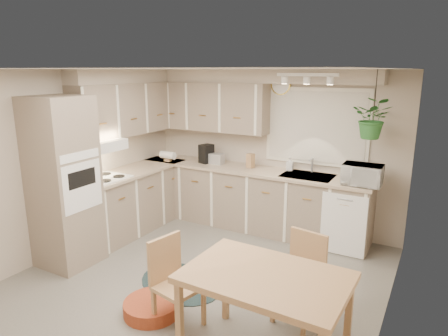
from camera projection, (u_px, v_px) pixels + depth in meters
The scene contains 35 objects.
floor at pixel (197, 281), 4.64m from camera, with size 4.20×4.20×0.00m, color slate.
ceiling at pixel (194, 69), 4.07m from camera, with size 4.20×4.20×0.00m, color silver.
wall_back at pixel (270, 149), 6.13m from camera, with size 4.00×0.04×2.40m, color #BDAE9C.
wall_front at pixel (18, 260), 2.57m from camera, with size 4.00×0.04×2.40m, color #BDAE9C.
wall_left at pixel (69, 162), 5.30m from camera, with size 0.04×4.20×2.40m, color #BDAE9C.
wall_right at pixel (392, 213), 3.41m from camera, with size 0.04×4.20×2.40m, color #BDAE9C.
base_cab_left at pixel (134, 201), 6.08m from camera, with size 0.60×1.85×0.90m, color gray.
base_cab_back at pixel (249, 199), 6.15m from camera, with size 3.60×0.60×0.90m, color gray.
counter_left at pixel (133, 171), 5.96m from camera, with size 0.64×1.89×0.04m, color tan.
counter_back at pixel (250, 170), 6.03m from camera, with size 3.64×0.64×0.04m, color tan.
oven_stack at pixel (64, 183), 4.86m from camera, with size 0.65×0.65×2.10m, color gray.
wall_oven_face at pixel (82, 186), 4.71m from camera, with size 0.02×0.56×0.58m, color white.
upper_cab_left at pixel (129, 109), 5.92m from camera, with size 0.35×2.00×0.75m, color gray.
upper_cab_back at pixel (208, 107), 6.31m from camera, with size 2.00×0.35×0.75m, color gray.
soffit_left at pixel (125, 76), 5.81m from camera, with size 0.30×2.00×0.20m, color #BDAE9C.
soffit_back at pixel (256, 76), 5.84m from camera, with size 3.60×0.30×0.20m, color #BDAE9C.
cooktop at pixel (105, 178), 5.46m from camera, with size 0.52×0.58×0.02m, color white.
range_hood at pixel (102, 146), 5.37m from camera, with size 0.40×0.60×0.14m, color white.
window_blinds at pixel (316, 127), 5.68m from camera, with size 1.40×0.02×1.00m, color white.
window_frame at pixel (316, 127), 5.69m from camera, with size 1.50×0.02×1.10m, color white.
sink at pixel (307, 179), 5.62m from camera, with size 0.70×0.48×0.10m, color #ADB1B6.
dishwasher_front at pixel (343, 225), 5.19m from camera, with size 0.58×0.01×0.83m, color white.
track_light_bar at pixel (307, 75), 5.07m from camera, with size 0.80×0.04×0.04m, color white.
wall_clock at pixel (281, 85), 5.80m from camera, with size 0.30×0.30×0.03m, color #E3C450.
dining_table at pixel (264, 319), 3.26m from camera, with size 1.29×0.86×0.81m, color #AF7D57.
chair_left at pixel (178, 285), 3.74m from camera, with size 0.41×0.41×0.87m, color #AF7D57.
chair_back at pixel (298, 280), 3.82m from camera, with size 0.41×0.41×0.87m, color #AF7D57.
braided_rug at pixel (181, 283), 4.59m from camera, with size 1.07×0.80×0.01m, color black.
pet_bed at pixel (152, 307), 4.02m from camera, with size 0.57×0.57×0.13m, color #A14120.
microwave at pixel (362, 172), 5.13m from camera, with size 0.49×0.27×0.33m, color white.
soap_bottle at pixel (290, 168), 5.88m from camera, with size 0.09×0.21×0.10m, color white.
hanging_plant at pixel (373, 123), 4.94m from camera, with size 0.47×0.52×0.40m, color #2A692B.
coffee_maker at pixel (206, 154), 6.37m from camera, with size 0.17×0.20×0.30m, color black.
toaster at pixel (215, 159), 6.33m from camera, with size 0.27×0.15×0.16m, color #ADB1B6.
knife_block at pixel (251, 161), 6.06m from camera, with size 0.10×0.10×0.22m, color #AF7D57.
Camera 1 is at (2.31, -3.51, 2.39)m, focal length 32.00 mm.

